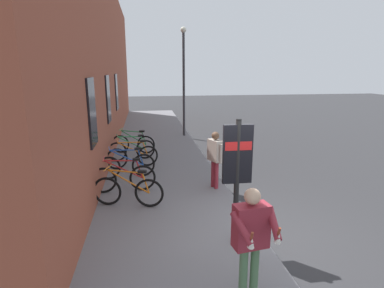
{
  "coord_description": "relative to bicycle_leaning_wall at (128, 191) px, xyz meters",
  "views": [
    {
      "loc": [
        -5.48,
        2.26,
        3.37
      ],
      "look_at": [
        2.43,
        1.04,
        1.45
      ],
      "focal_mm": 28.92,
      "sensor_mm": 36.0,
      "label": 1
    }
  ],
  "objects": [
    {
      "name": "transit_info_sign",
      "position": [
        -1.94,
        -2.11,
        1.21
      ],
      "size": [
        0.1,
        0.55,
        2.4
      ],
      "color": "black",
      "rests_on": "sidewalk_pavement"
    },
    {
      "name": "pedestrian_by_facade",
      "position": [
        0.88,
        -2.35,
        0.59
      ],
      "size": [
        0.57,
        0.39,
        1.61
      ],
      "color": "maroon",
      "rests_on": "sidewalk_pavement"
    },
    {
      "name": "bicycle_nearest_sign",
      "position": [
        2.1,
        0.15,
        0.0
      ],
      "size": [
        0.48,
        1.76,
        0.97
      ],
      "color": "black",
      "rests_on": "sidewalk_pavement"
    },
    {
      "name": "station_facade",
      "position": [
        7.29,
        1.08,
        3.09
      ],
      "size": [
        22.0,
        0.65,
        7.21
      ],
      "color": "brown",
      "rests_on": "ground"
    },
    {
      "name": "sidewalk_pavement",
      "position": [
        6.3,
        -0.97,
        -0.45
      ],
      "size": [
        24.0,
        3.5,
        0.12
      ],
      "primitive_type": "cube",
      "color": "slate",
      "rests_on": "ground"
    },
    {
      "name": "bicycle_end_of_row",
      "position": [
        5.03,
        0.02,
        0.0
      ],
      "size": [
        0.61,
        1.73,
        0.97
      ],
      "color": "black",
      "rests_on": "sidewalk_pavement"
    },
    {
      "name": "ground",
      "position": [
        4.3,
        -3.72,
        -0.51
      ],
      "size": [
        60.0,
        60.0,
        0.0
      ],
      "primitive_type": "plane",
      "color": "#2D2D30"
    },
    {
      "name": "bicycle_leaning_wall",
      "position": [
        0.0,
        0.0,
        0.0
      ],
      "size": [
        0.62,
        1.72,
        0.97
      ],
      "color": "black",
      "rests_on": "sidewalk_pavement"
    },
    {
      "name": "bicycle_under_window",
      "position": [
        4.04,
        0.06,
        0.0
      ],
      "size": [
        0.55,
        1.74,
        0.97
      ],
      "color": "black",
      "rests_on": "sidewalk_pavement"
    },
    {
      "name": "street_lamp",
      "position": [
        8.15,
        -2.42,
        2.71
      ],
      "size": [
        0.28,
        0.28,
        5.24
      ],
      "color": "#333338",
      "rests_on": "sidewalk_pavement"
    },
    {
      "name": "tourist_with_hotdogs",
      "position": [
        -3.49,
        -1.85,
        0.66
      ],
      "size": [
        0.63,
        0.65,
        1.71
      ],
      "color": "#4C724C",
      "rests_on": "sidewalk_pavement"
    },
    {
      "name": "bicycle_by_door",
      "position": [
        3.11,
        -0.01,
        0.0
      ],
      "size": [
        0.55,
        1.74,
        0.97
      ],
      "color": "black",
      "rests_on": "sidewalk_pavement"
    },
    {
      "name": "bicycle_beside_lamp",
      "position": [
        0.96,
        0.17,
        0.0
      ],
      "size": [
        0.48,
        1.77,
        0.97
      ],
      "color": "black",
      "rests_on": "sidewalk_pavement"
    }
  ]
}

